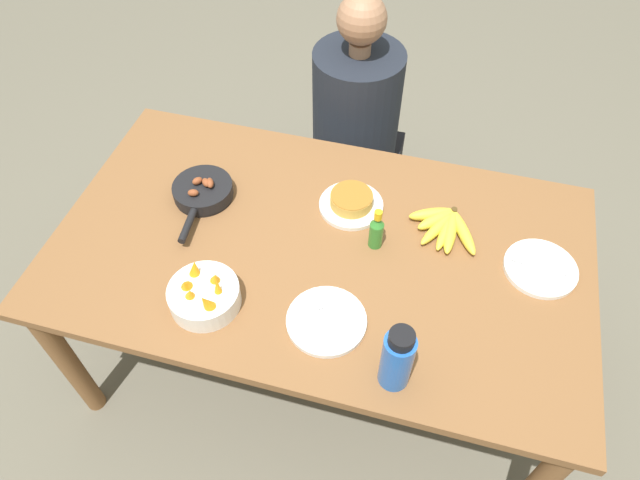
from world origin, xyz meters
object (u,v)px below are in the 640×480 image
at_px(skillet, 203,192).
at_px(empty_plate_near_front, 326,321).
at_px(banana_bunch, 445,225).
at_px(empty_plate_far_left, 540,268).
at_px(water_bottle, 397,359).
at_px(frittata_plate_center, 351,202).
at_px(person_figure, 354,144).
at_px(hot_sauce_bottle, 376,231).
at_px(fruit_bowl_mango, 204,295).

bearing_deg(skillet, empty_plate_near_front, 49.12).
bearing_deg(banana_bunch, skillet, -174.89).
xyz_separation_m(empty_plate_far_left, water_bottle, (-0.37, -0.47, 0.10)).
bearing_deg(frittata_plate_center, person_figure, 100.94).
relative_size(water_bottle, person_figure, 0.20).
distance_m(empty_plate_far_left, hot_sauce_bottle, 0.52).
xyz_separation_m(frittata_plate_center, empty_plate_near_front, (0.04, -0.46, -0.02)).
bearing_deg(hot_sauce_bottle, empty_plate_near_front, -103.31).
bearing_deg(hot_sauce_bottle, fruit_bowl_mango, -141.43).
relative_size(hot_sauce_bottle, person_figure, 0.13).
bearing_deg(water_bottle, hot_sauce_bottle, 107.82).
relative_size(empty_plate_near_front, fruit_bowl_mango, 1.11).
height_order(banana_bunch, water_bottle, water_bottle).
relative_size(banana_bunch, fruit_bowl_mango, 1.19).
height_order(frittata_plate_center, water_bottle, water_bottle).
distance_m(skillet, person_figure, 0.84).
xyz_separation_m(skillet, frittata_plate_center, (0.50, 0.09, -0.00)).
distance_m(frittata_plate_center, fruit_bowl_mango, 0.59).
height_order(empty_plate_far_left, water_bottle, water_bottle).
xyz_separation_m(banana_bunch, skillet, (-0.82, -0.07, 0.01)).
xyz_separation_m(hot_sauce_bottle, person_figure, (-0.23, 0.74, -0.33)).
height_order(skillet, water_bottle, water_bottle).
height_order(empty_plate_far_left, fruit_bowl_mango, fruit_bowl_mango).
bearing_deg(skillet, fruit_bowl_mango, 17.28).
height_order(water_bottle, hot_sauce_bottle, water_bottle).
bearing_deg(frittata_plate_center, water_bottle, -66.41).
xyz_separation_m(empty_plate_near_front, water_bottle, (0.22, -0.12, 0.10)).
bearing_deg(skillet, frittata_plate_center, 93.95).
distance_m(fruit_bowl_mango, hot_sauce_bottle, 0.56).
bearing_deg(fruit_bowl_mango, skillet, 113.46).
distance_m(empty_plate_near_front, fruit_bowl_mango, 0.36).
bearing_deg(banana_bunch, frittata_plate_center, 177.10).
height_order(skillet, person_figure, person_figure).
height_order(frittata_plate_center, hot_sauce_bottle, hot_sauce_bottle).
bearing_deg(empty_plate_near_front, banana_bunch, 57.51).
bearing_deg(frittata_plate_center, empty_plate_far_left, -9.43).
relative_size(skillet, person_figure, 0.29).
distance_m(banana_bunch, water_bottle, 0.57).
height_order(empty_plate_near_front, fruit_bowl_mango, fruit_bowl_mango).
xyz_separation_m(empty_plate_far_left, hot_sauce_bottle, (-0.51, -0.03, 0.06)).
xyz_separation_m(water_bottle, hot_sauce_bottle, (-0.14, 0.44, -0.04)).
xyz_separation_m(skillet, hot_sauce_bottle, (0.61, -0.05, 0.04)).
relative_size(empty_plate_far_left, water_bottle, 0.98).
bearing_deg(fruit_bowl_mango, frittata_plate_center, 56.17).
bearing_deg(fruit_bowl_mango, water_bottle, -8.95).
bearing_deg(empty_plate_near_front, frittata_plate_center, 94.38).
bearing_deg(person_figure, frittata_plate_center, -79.06).
height_order(banana_bunch, frittata_plate_center, frittata_plate_center).
height_order(skillet, empty_plate_far_left, skillet).
distance_m(banana_bunch, fruit_bowl_mango, 0.80).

